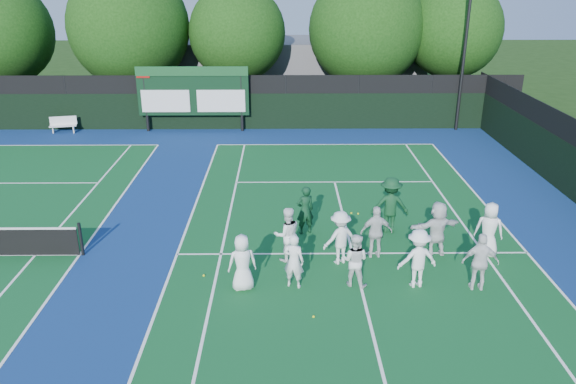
{
  "coord_description": "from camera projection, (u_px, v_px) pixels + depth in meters",
  "views": [
    {
      "loc": [
        -2.18,
        -14.59,
        8.22
      ],
      "look_at": [
        -2.0,
        3.0,
        1.3
      ],
      "focal_mm": 35.0,
      "sensor_mm": 36.0,
      "label": 1
    }
  ],
  "objects": [
    {
      "name": "ground",
      "position": [
        356.0,
        270.0,
        16.61
      ],
      "size": [
        120.0,
        120.0,
        0.0
      ],
      "primitive_type": "plane",
      "color": "#19360E",
      "rests_on": "ground"
    },
    {
      "name": "court_apron",
      "position": [
        161.0,
        255.0,
        17.48
      ],
      "size": [
        34.0,
        32.0,
        0.01
      ],
      "primitive_type": "cube",
      "color": "navy",
      "rests_on": "ground"
    },
    {
      "name": "near_court",
      "position": [
        353.0,
        253.0,
        17.53
      ],
      "size": [
        11.05,
        23.85,
        0.01
      ],
      "color": "#115323",
      "rests_on": "ground"
    },
    {
      "name": "back_fence",
      "position": [
        213.0,
        105.0,
        30.94
      ],
      "size": [
        34.0,
        0.08,
        3.0
      ],
      "color": "black",
      "rests_on": "ground"
    },
    {
      "name": "scoreboard",
      "position": [
        193.0,
        92.0,
        30.24
      ],
      "size": [
        6.0,
        0.21,
        3.55
      ],
      "color": "black",
      "rests_on": "ground"
    },
    {
      "name": "clubhouse",
      "position": [
        285.0,
        70.0,
        38.19
      ],
      "size": [
        18.0,
        6.0,
        4.0
      ],
      "primitive_type": "cube",
      "color": "slate",
      "rests_on": "ground"
    },
    {
      "name": "light_pole_right",
      "position": [
        469.0,
        12.0,
        28.98
      ],
      "size": [
        1.2,
        0.3,
        10.12
      ],
      "color": "black",
      "rests_on": "ground"
    },
    {
      "name": "bench",
      "position": [
        63.0,
        124.0,
        30.59
      ],
      "size": [
        1.45,
        0.66,
        0.89
      ],
      "color": "silver",
      "rests_on": "ground"
    },
    {
      "name": "tree_a",
      "position": [
        3.0,
        35.0,
        32.91
      ],
      "size": [
        6.13,
        6.13,
        7.98
      ],
      "color": "black",
      "rests_on": "ground"
    },
    {
      "name": "tree_b",
      "position": [
        132.0,
        30.0,
        32.88
      ],
      "size": [
        7.04,
        7.04,
        8.73
      ],
      "color": "black",
      "rests_on": "ground"
    },
    {
      "name": "tree_c",
      "position": [
        240.0,
        35.0,
        33.05
      ],
      "size": [
        5.67,
        5.67,
        7.72
      ],
      "color": "black",
      "rests_on": "ground"
    },
    {
      "name": "tree_d",
      "position": [
        369.0,
        32.0,
        33.06
      ],
      "size": [
        6.78,
        6.78,
        8.47
      ],
      "color": "black",
      "rests_on": "ground"
    },
    {
      "name": "tree_e",
      "position": [
        455.0,
        32.0,
        33.11
      ],
      "size": [
        5.69,
        5.69,
        7.89
      ],
      "color": "black",
      "rests_on": "ground"
    },
    {
      "name": "tennis_ball_0",
      "position": [
        314.0,
        317.0,
        14.28
      ],
      "size": [
        0.07,
        0.07,
        0.07
      ],
      "primitive_type": "sphere",
      "color": "yellow",
      "rests_on": "ground"
    },
    {
      "name": "tennis_ball_1",
      "position": [
        358.0,
        214.0,
        20.36
      ],
      "size": [
        0.07,
        0.07,
        0.07
      ],
      "primitive_type": "sphere",
      "color": "yellow",
      "rests_on": "ground"
    },
    {
      "name": "tennis_ball_2",
      "position": [
        423.0,
        256.0,
        17.33
      ],
      "size": [
        0.07,
        0.07,
        0.07
      ],
      "primitive_type": "sphere",
      "color": "yellow",
      "rests_on": "ground"
    },
    {
      "name": "tennis_ball_3",
      "position": [
        204.0,
        276.0,
        16.21
      ],
      "size": [
        0.07,
        0.07,
        0.07
      ],
      "primitive_type": "sphere",
      "color": "yellow",
      "rests_on": "ground"
    },
    {
      "name": "tennis_ball_4",
      "position": [
        351.0,
        213.0,
        20.41
      ],
      "size": [
        0.07,
        0.07,
        0.07
      ],
      "primitive_type": "sphere",
      "color": "yellow",
      "rests_on": "ground"
    },
    {
      "name": "player_front_0",
      "position": [
        242.0,
        263.0,
        15.31
      ],
      "size": [
        0.9,
        0.69,
        1.64
      ],
      "primitive_type": "imported",
      "rotation": [
        0.0,
        0.0,
        3.37
      ],
      "color": "white",
      "rests_on": "ground"
    },
    {
      "name": "player_front_1",
      "position": [
        294.0,
        261.0,
        15.43
      ],
      "size": [
        0.67,
        0.54,
        1.6
      ],
      "primitive_type": "imported",
      "rotation": [
        0.0,
        0.0,
        2.84
      ],
      "color": "white",
      "rests_on": "ground"
    },
    {
      "name": "player_front_2",
      "position": [
        355.0,
        260.0,
        15.52
      ],
      "size": [
        0.92,
        0.83,
        1.56
      ],
      "primitive_type": "imported",
      "rotation": [
        0.0,
        0.0,
        2.77
      ],
      "color": "white",
      "rests_on": "ground"
    },
    {
      "name": "player_front_3",
      "position": [
        418.0,
        258.0,
        15.45
      ],
      "size": [
        1.19,
        0.8,
        1.72
      ],
      "primitive_type": "imported",
      "rotation": [
        0.0,
        0.0,
        3.3
      ],
      "color": "white",
      "rests_on": "ground"
    },
    {
      "name": "player_front_4",
      "position": [
        480.0,
        262.0,
        15.28
      ],
      "size": [
        1.03,
        0.53,
        1.68
      ],
      "primitive_type": "imported",
      "rotation": [
        0.0,
        0.0,
        3.02
      ],
      "color": "white",
      "rests_on": "ground"
    },
    {
      "name": "player_back_0",
      "position": [
        287.0,
        234.0,
        16.86
      ],
      "size": [
        0.98,
        0.85,
        1.72
      ],
      "primitive_type": "imported",
      "rotation": [
        0.0,
        0.0,
        3.42
      ],
      "color": "white",
      "rests_on": "ground"
    },
    {
      "name": "player_back_1",
      "position": [
        340.0,
        238.0,
        16.71
      ],
      "size": [
        1.24,
        1.01,
        1.67
      ],
      "primitive_type": "imported",
      "rotation": [
        0.0,
        0.0,
        3.57
      ],
      "color": "white",
      "rests_on": "ground"
    },
    {
      "name": "player_back_2",
      "position": [
        376.0,
        232.0,
        17.07
      ],
      "size": [
        1.0,
        0.47,
        1.67
      ],
      "primitive_type": "imported",
      "rotation": [
        0.0,
        0.0,
        3.21
      ],
      "color": "silver",
      "rests_on": "ground"
    },
    {
      "name": "player_back_3",
      "position": [
        437.0,
        229.0,
        17.15
      ],
      "size": [
        1.73,
        0.95,
        1.78
      ],
      "primitive_type": "imported",
      "rotation": [
        0.0,
        0.0,
        3.41
      ],
      "color": "silver",
      "rests_on": "ground"
    },
    {
      "name": "player_back_4",
      "position": [
        489.0,
        230.0,
        17.15
      ],
      "size": [
        0.99,
        0.81,
        1.74
      ],
      "primitive_type": "imported",
      "rotation": [
        0.0,
        0.0,
        2.79
      ],
      "color": "white",
      "rests_on": "ground"
    },
    {
      "name": "coach_left",
      "position": [
        305.0,
        210.0,
        18.62
      ],
      "size": [
        0.72,
        0.59,
        1.68
      ],
      "primitive_type": "imported",
      "rotation": [
        0.0,
        0.0,
        3.5
      ],
      "color": "#0E351D",
      "rests_on": "ground"
    },
    {
      "name": "coach_right",
      "position": [
        390.0,
        205.0,
        18.68
      ],
      "size": [
        1.29,
        0.79,
        1.95
      ],
      "primitive_type": "imported",
      "rotation": [
        0.0,
        0.0,
        3.09
      ],
      "color": "#103C1E",
      "rests_on": "ground"
    }
  ]
}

